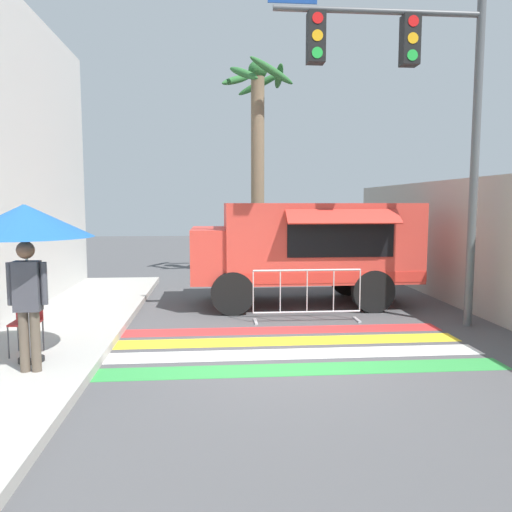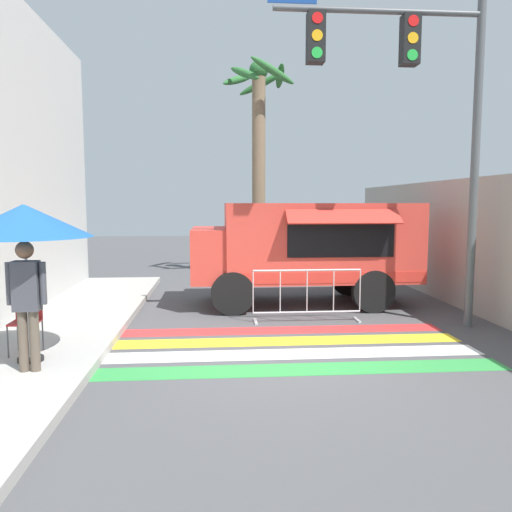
{
  "view_description": "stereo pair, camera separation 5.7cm",
  "coord_description": "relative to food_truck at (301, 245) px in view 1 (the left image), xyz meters",
  "views": [
    {
      "loc": [
        -1.17,
        -7.55,
        2.43
      ],
      "look_at": [
        -0.29,
        2.72,
        1.34
      ],
      "focal_mm": 35.0,
      "sensor_mm": 36.0,
      "label": 1
    },
    {
      "loc": [
        -1.11,
        -7.56,
        2.43
      ],
      "look_at": [
        -0.29,
        2.72,
        1.34
      ],
      "focal_mm": 35.0,
      "sensor_mm": 36.0,
      "label": 2
    }
  ],
  "objects": [
    {
      "name": "food_truck",
      "position": [
        0.0,
        0.0,
        0.0
      ],
      "size": [
        5.23,
        2.77,
        2.43
      ],
      "color": "#D13D33",
      "rests_on": "ground_plane"
    },
    {
      "name": "concrete_wall_right",
      "position": [
        3.68,
        -1.22,
        0.05
      ],
      "size": [
        0.2,
        16.0,
        3.0
      ],
      "color": "#A39E93",
      "rests_on": "ground_plane"
    },
    {
      "name": "patio_umbrella",
      "position": [
        -4.74,
        -4.48,
        0.73
      ],
      "size": [
        1.88,
        1.88,
        2.28
      ],
      "color": "black",
      "rests_on": "sidewalk_left"
    },
    {
      "name": "folding_chair",
      "position": [
        -4.93,
        -4.03,
        -0.72
      ],
      "size": [
        0.4,
        0.4,
        0.96
      ],
      "rotation": [
        0.0,
        0.0,
        0.24
      ],
      "color": "#4C4C51",
      "rests_on": "sidewalk_left"
    },
    {
      "name": "palm_tree",
      "position": [
        -0.64,
        4.49,
        2.94
      ],
      "size": [
        2.4,
        2.44,
        6.93
      ],
      "color": "#7A664C",
      "rests_on": "ground_plane"
    },
    {
      "name": "crosswalk_painted",
      "position": [
        -0.92,
        -3.61,
        -1.44
      ],
      "size": [
        6.4,
        2.84,
        0.01
      ],
      "color": "green",
      "rests_on": "ground_plane"
    },
    {
      "name": "traffic_signal_pole",
      "position": [
        1.66,
        -2.44,
        3.1
      ],
      "size": [
        4.11,
        0.29,
        6.33
      ],
      "color": "#515456",
      "rests_on": "ground_plane"
    },
    {
      "name": "ground_plane",
      "position": [
        -0.92,
        -4.22,
        -1.45
      ],
      "size": [
        60.0,
        60.0,
        0.0
      ],
      "primitive_type": "plane",
      "color": "#4C4C4F"
    },
    {
      "name": "vendor_person",
      "position": [
        -4.59,
        -4.92,
        -0.28
      ],
      "size": [
        0.53,
        0.24,
        1.79
      ],
      "rotation": [
        0.0,
        0.0,
        0.11
      ],
      "color": "brown",
      "rests_on": "sidewalk_left"
    },
    {
      "name": "barricade_front",
      "position": [
        -0.18,
        -1.79,
        -0.9
      ],
      "size": [
        2.25,
        0.44,
        1.09
      ],
      "color": "#B7BABF",
      "rests_on": "ground_plane"
    }
  ]
}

